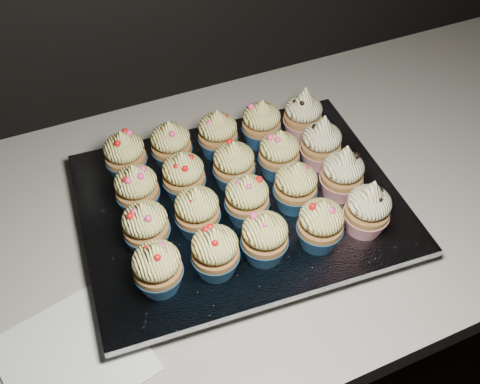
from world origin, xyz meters
The scene contains 25 objects.
cabinet centered at (0.00, 1.70, 0.43)m, with size 2.40×0.60×0.86m, color black.
worktop centered at (0.00, 1.70, 0.88)m, with size 2.44×0.64×0.04m, color beige.
napkin centered at (-0.24, 1.54, 0.90)m, with size 0.16×0.16×0.00m, color white.
baking_tray centered at (0.04, 1.67, 0.91)m, with size 0.43×0.32×0.02m, color black.
foil_lining centered at (0.04, 1.67, 0.93)m, with size 0.46×0.36×0.01m, color silver.
cupcake_0 centered at (-0.12, 1.58, 0.97)m, with size 0.06×0.06×0.08m.
cupcake_1 centered at (-0.04, 1.57, 0.97)m, with size 0.06×0.06×0.08m.
cupcake_2 centered at (0.03, 1.57, 0.97)m, with size 0.06×0.06×0.08m.
cupcake_3 centered at (0.10, 1.56, 0.97)m, with size 0.06×0.06×0.08m.
cupcake_4 centered at (0.17, 1.55, 0.97)m, with size 0.06×0.06×0.10m.
cupcake_5 centered at (-0.11, 1.65, 0.97)m, with size 0.06×0.06×0.08m.
cupcake_6 centered at (-0.04, 1.64, 0.97)m, with size 0.06×0.06×0.08m.
cupcake_7 centered at (0.03, 1.64, 0.97)m, with size 0.06×0.06×0.08m.
cupcake_8 centered at (0.10, 1.63, 0.97)m, with size 0.06×0.06×0.08m.
cupcake_9 centered at (0.18, 1.63, 0.97)m, with size 0.06×0.06×0.10m.
cupcake_10 centered at (-0.10, 1.72, 0.97)m, with size 0.06×0.06×0.08m.
cupcake_11 centered at (-0.03, 1.72, 0.97)m, with size 0.06×0.06×0.08m.
cupcake_12 centered at (0.04, 1.71, 0.97)m, with size 0.06×0.06×0.08m.
cupcake_13 centered at (0.11, 1.70, 0.97)m, with size 0.06×0.06×0.08m.
cupcake_14 centered at (0.18, 1.70, 0.97)m, with size 0.06×0.06×0.10m.
cupcake_15 centered at (-0.10, 1.79, 0.97)m, with size 0.06×0.06×0.08m.
cupcake_16 centered at (-0.03, 1.79, 0.97)m, with size 0.06×0.06×0.08m.
cupcake_17 centered at (0.05, 1.78, 0.97)m, with size 0.06×0.06×0.08m.
cupcake_18 centered at (0.12, 1.78, 0.97)m, with size 0.06×0.06×0.08m.
cupcake_19 centered at (0.19, 1.77, 0.97)m, with size 0.06×0.06×0.10m.
Camera 1 is at (-0.18, 1.18, 1.52)m, focal length 40.00 mm.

